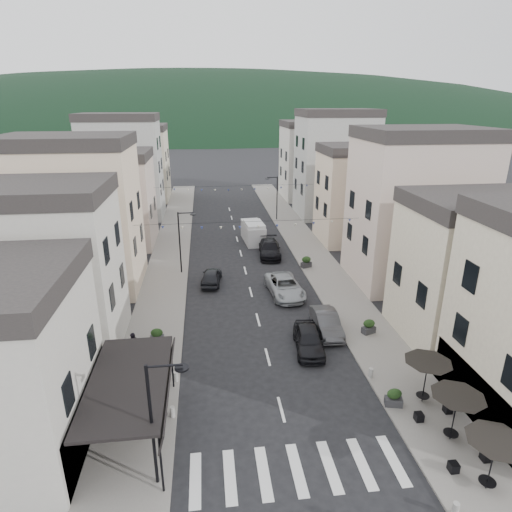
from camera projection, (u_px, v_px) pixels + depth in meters
The scene contains 27 objects.
ground at pixel (307, 510), 17.21m from camera, with size 700.00×700.00×0.00m, color black.
sidewalk_left at pixel (171, 252), 46.20m from camera, with size 4.00×76.00×0.12m, color slate.
sidewalk_right at pixel (307, 247), 47.89m from camera, with size 4.00×76.00×0.12m, color slate.
hill_backdrop at pixel (207, 124), 297.07m from camera, with size 640.00×360.00×70.00m, color black.
boutique_awning at pixel (134, 382), 20.00m from camera, with size 3.77×7.50×3.28m.
buildings_row_left at pixel (108, 188), 48.70m from camera, with size 10.20×54.16×14.00m.
buildings_row_right at pixel (357, 183), 50.82m from camera, with size 10.20×54.16×14.50m.
cafe_terrace at pixel (457, 401), 19.89m from camera, with size 2.50×8.10×2.53m.
streetlamp_left_near at pixel (158, 413), 17.16m from camera, with size 1.70×0.56×6.00m.
streetlamp_left_far at pixel (182, 236), 39.55m from camera, with size 1.70×0.56×6.00m.
streetlamp_right_far at pixel (275, 194), 57.65m from camera, with size 1.70×0.56×6.00m.
bollards at pixel (283, 409), 22.20m from camera, with size 11.66×10.26×0.60m.
bunting_near at pixel (249, 226), 35.80m from camera, with size 19.00×0.28×0.62m.
bunting_far at pixel (235, 189), 50.73m from camera, with size 19.00×0.28×0.62m.
parked_car_a at pixel (309, 339), 28.05m from camera, with size 1.78×4.43×1.51m, color black.
parked_car_b at pixel (327, 323), 30.22m from camera, with size 1.56×4.47×1.47m, color #38383B.
parked_car_c at pixel (285, 286), 36.03m from camera, with size 2.56×5.56×1.54m, color #979B9F.
parked_car_d at pixel (270, 249), 45.17m from camera, with size 2.19×5.40×1.57m, color black.
parked_car_e at pixel (211, 276), 38.26m from camera, with size 1.65×4.09×1.39m, color black.
delivery_van at pixel (253, 232), 49.53m from camera, with size 2.44×5.29×2.47m.
pedestrian_a at pixel (151, 356), 25.81m from camera, with size 0.65×0.42×1.77m, color black.
pedestrian_b at pixel (134, 344), 27.23m from camera, with size 0.76×0.59×1.56m, color black.
planter_la at pixel (149, 376), 24.40m from camera, with size 1.28×1.00×1.26m.
planter_lb at pixel (157, 336), 28.74m from camera, with size 0.96×0.57×1.04m.
planter_ra at pixel (394, 397), 22.79m from camera, with size 1.00×0.70×1.02m.
planter_rb at pixel (369, 326), 29.93m from camera, with size 1.05×0.81×1.04m.
planter_rc at pixel (306, 262), 41.80m from camera, with size 1.13×0.91×1.11m.
Camera 1 is at (-3.57, -12.33, 15.51)m, focal length 30.00 mm.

